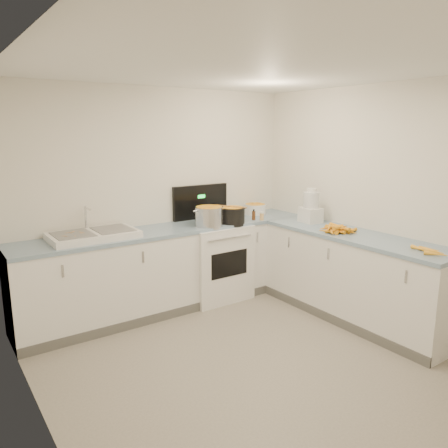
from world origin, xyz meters
TOP-DOWN VIEW (x-y plane):
  - floor at (0.00, 0.00)m, footprint 3.50×4.00m
  - ceiling at (0.00, 0.00)m, footprint 3.50×4.00m
  - wall_back at (0.00, 2.00)m, footprint 3.50×0.00m
  - wall_left at (-1.75, 0.00)m, footprint 0.00×4.00m
  - wall_right at (1.75, 0.00)m, footprint 0.00×4.00m
  - counter_back at (0.00, 1.70)m, footprint 3.50×0.62m
  - counter_right at (1.45, 0.30)m, footprint 0.62×2.20m
  - stove at (0.55, 1.69)m, footprint 0.76×0.65m
  - sink at (-0.90, 1.70)m, footprint 0.86×0.52m
  - steel_pot at (0.40, 1.55)m, footprint 0.34×0.34m
  - black_pot at (0.71, 1.52)m, footprint 0.39×0.39m
  - wooden_spoon at (0.71, 1.52)m, footprint 0.19×0.34m
  - mixing_bowl at (1.29, 1.81)m, footprint 0.36×0.36m
  - extract_bottle at (1.03, 1.52)m, footprint 0.04×0.04m
  - spice_jar at (1.11, 1.45)m, footprint 0.05×0.05m
  - food_processor at (1.50, 1.02)m, footprint 0.23×0.27m
  - carrot_pile at (1.35, 0.46)m, footprint 0.43×0.35m
  - peeled_carrots at (1.40, -0.55)m, footprint 0.19×0.36m
  - peelings at (-1.11, 1.71)m, footprint 0.23×0.24m

SIDE VIEW (x-z plane):
  - floor at x=0.00m, z-range 0.00..0.00m
  - counter_back at x=0.00m, z-range 0.00..0.94m
  - counter_right at x=1.45m, z-range 0.00..0.94m
  - stove at x=0.55m, z-range -0.21..1.15m
  - peeled_carrots at x=1.40m, z-range 0.94..0.98m
  - carrot_pile at x=1.35m, z-range 0.93..1.02m
  - sink at x=-0.90m, z-range 0.82..1.13m
  - spice_jar at x=1.11m, z-range 0.94..1.03m
  - extract_bottle at x=1.03m, z-range 0.94..1.05m
  - mixing_bowl at x=1.29m, z-range 0.94..1.07m
  - peelings at x=-1.11m, z-range 1.01..1.02m
  - black_pot at x=0.71m, z-range 0.92..1.13m
  - steel_pot at x=0.40m, z-range 0.92..1.16m
  - food_processor at x=1.50m, z-range 0.91..1.32m
  - wooden_spoon at x=0.71m, z-range 1.13..1.15m
  - wall_back at x=0.00m, z-range 0.00..2.50m
  - wall_left at x=-1.75m, z-range 0.00..2.50m
  - wall_right at x=1.75m, z-range 0.00..2.50m
  - ceiling at x=0.00m, z-range 2.50..2.50m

